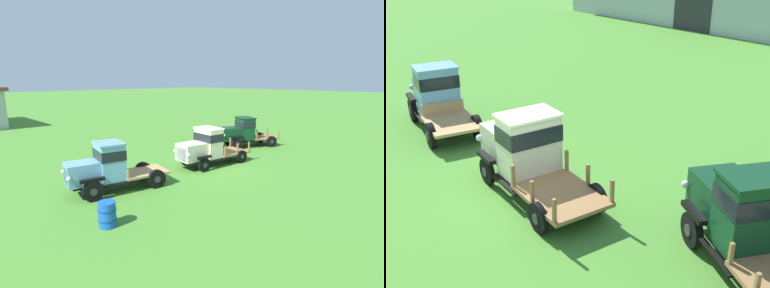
{
  "view_description": "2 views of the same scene",
  "coord_description": "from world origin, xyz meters",
  "views": [
    {
      "loc": [
        -12.36,
        -11.03,
        4.91
      ],
      "look_at": [
        0.28,
        1.76,
        1.0
      ],
      "focal_mm": 28.0,
      "sensor_mm": 36.0,
      "label": 1
    },
    {
      "loc": [
        9.77,
        -6.33,
        6.44
      ],
      "look_at": [
        0.28,
        1.76,
        1.0
      ],
      "focal_mm": 45.0,
      "sensor_mm": 36.0,
      "label": 2
    }
  ],
  "objects": [
    {
      "name": "ground_plane",
      "position": [
        0.0,
        0.0,
        0.0
      ],
      "size": [
        240.0,
        240.0,
        0.0
      ],
      "primitive_type": "plane",
      "color": "#47842D"
    },
    {
      "name": "vintage_truck_foreground_near",
      "position": [
        -6.15,
        0.56,
        1.13
      ],
      "size": [
        4.75,
        2.47,
        2.23
      ],
      "color": "black",
      "rests_on": "ground"
    },
    {
      "name": "vintage_truck_second_in_line",
      "position": [
        -0.1,
        0.25,
        1.12
      ],
      "size": [
        4.85,
        2.27,
        2.22
      ],
      "color": "black",
      "rests_on": "ground"
    },
    {
      "name": "vintage_truck_midrow_center",
      "position": [
        5.6,
        1.86,
        1.1
      ],
      "size": [
        4.67,
        3.45,
        2.18
      ],
      "color": "black",
      "rests_on": "ground"
    },
    {
      "name": "oil_drum_beside_row",
      "position": [
        -7.82,
        -2.35,
        0.44
      ],
      "size": [
        0.63,
        0.63,
        0.88
      ],
      "color": "#1951B2",
      "rests_on": "ground"
    }
  ]
}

